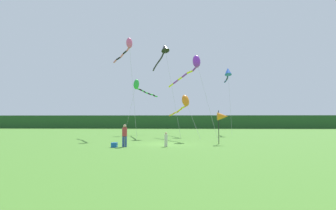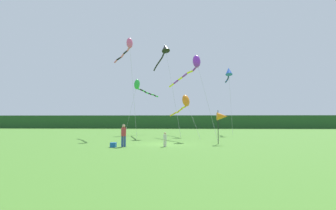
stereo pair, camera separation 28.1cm
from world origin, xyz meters
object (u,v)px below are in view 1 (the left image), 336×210
(person_adult, at_px, (125,134))
(banner_flag_pole, at_px, (223,117))
(kite_purple, at_px, (194,65))
(kite_green, at_px, (138,86))
(kite_rainbow, at_px, (127,47))
(kite_blue, at_px, (228,72))
(cooler_box, at_px, (114,145))
(kite_black, at_px, (164,51))
(person_child, at_px, (166,139))
(kite_orange, at_px, (184,103))

(person_adult, height_order, banner_flag_pole, banner_flag_pole)
(kite_purple, bearing_deg, kite_green, 132.05)
(kite_rainbow, bearing_deg, kite_blue, 29.91)
(person_adult, bearing_deg, kite_purple, 59.78)
(cooler_box, xyz_separation_m, kite_purple, (6.51, 10.33, 8.12))
(kite_black, bearing_deg, kite_rainbow, -137.75)
(person_adult, distance_m, person_child, 3.20)
(person_child, distance_m, cooler_box, 3.95)
(person_adult, distance_m, kite_black, 19.04)
(person_adult, xyz_separation_m, kite_black, (2.07, 15.79, 10.44))
(kite_green, height_order, kite_orange, kite_green)
(kite_green, bearing_deg, person_child, -74.77)
(kite_green, bearing_deg, cooler_box, -86.83)
(kite_green, height_order, kite_rainbow, kite_rainbow)
(person_child, relative_size, kite_rainbow, 0.09)
(cooler_box, height_order, kite_black, kite_black)
(cooler_box, bearing_deg, kite_rainbow, 96.72)
(banner_flag_pole, relative_size, kite_black, 0.23)
(person_adult, xyz_separation_m, cooler_box, (-0.70, -0.35, -0.78))
(banner_flag_pole, bearing_deg, person_adult, -159.93)
(banner_flag_pole, bearing_deg, person_child, -151.62)
(kite_orange, bearing_deg, person_child, -96.71)
(banner_flag_pole, xyz_separation_m, kite_rainbow, (-10.07, 9.06, 8.62))
(kite_black, bearing_deg, cooler_box, -99.76)
(kite_green, distance_m, kite_rainbow, 7.55)
(cooler_box, relative_size, kite_purple, 0.04)
(person_child, distance_m, kite_black, 18.88)
(cooler_box, relative_size, kite_green, 0.05)
(kite_blue, bearing_deg, kite_purple, -119.50)
(banner_flag_pole, relative_size, kite_green, 0.36)
(cooler_box, bearing_deg, person_child, 9.95)
(person_child, bearing_deg, kite_rainbow, 114.59)
(kite_purple, xyz_separation_m, kite_green, (-7.55, 8.37, -1.33))
(cooler_box, relative_size, kite_rainbow, 0.04)
(person_adult, distance_m, kite_orange, 15.05)
(person_child, height_order, kite_rainbow, kite_rainbow)
(banner_flag_pole, distance_m, kite_blue, 18.41)
(kite_blue, bearing_deg, cooler_box, -120.93)
(banner_flag_pole, bearing_deg, kite_blue, 78.59)
(kite_rainbow, xyz_separation_m, kite_blue, (13.46, 7.74, -1.88))
(kite_rainbow, relative_size, kite_orange, 1.26)
(banner_flag_pole, relative_size, kite_purple, 0.29)
(kite_black, bearing_deg, kite_green, 146.15)
(person_adult, xyz_separation_m, kite_purple, (5.81, 9.98, 7.35))
(kite_orange, bearing_deg, banner_flag_pole, -74.00)
(kite_purple, bearing_deg, kite_blue, 60.50)
(kite_black, bearing_deg, banner_flag_pole, -65.62)
(person_child, height_order, kite_orange, kite_orange)
(kite_black, height_order, kite_green, kite_black)
(cooler_box, bearing_deg, banner_flag_pole, 20.63)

